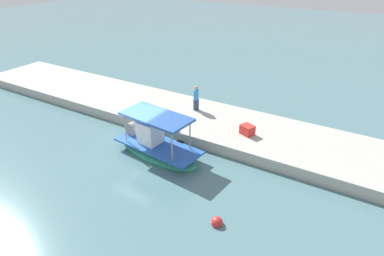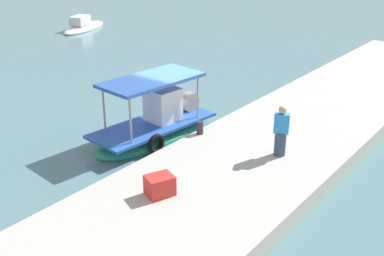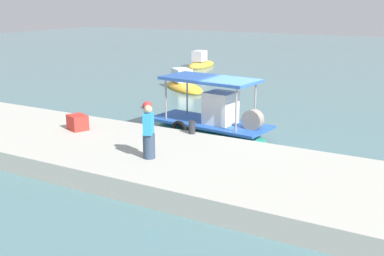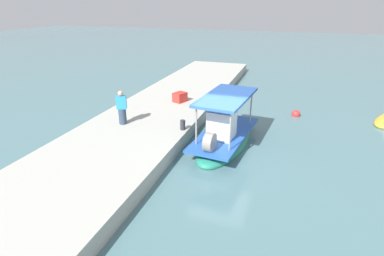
{
  "view_description": "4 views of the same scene",
  "coord_description": "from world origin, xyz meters",
  "px_view_note": "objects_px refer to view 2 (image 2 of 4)",
  "views": [
    {
      "loc": [
        -10.8,
        12.17,
        9.81
      ],
      "look_at": [
        -2.01,
        -2.46,
        0.85
      ],
      "focal_mm": 30.98,
      "sensor_mm": 36.0,
      "label": 1
    },
    {
      "loc": [
        -13.42,
        -11.52,
        7.49
      ],
      "look_at": [
        -1.02,
        -1.86,
        0.82
      ],
      "focal_mm": 44.94,
      "sensor_mm": 36.0,
      "label": 2
    },
    {
      "loc": [
        7.29,
        -16.54,
        5.36
      ],
      "look_at": [
        -1.0,
        -1.97,
        0.81
      ],
      "focal_mm": 44.23,
      "sensor_mm": 36.0,
      "label": 3
    },
    {
      "loc": [
        11.63,
        2.51,
        6.27
      ],
      "look_at": [
        -0.66,
        -1.59,
        0.9
      ],
      "focal_mm": 28.85,
      "sensor_mm": 36.0,
      "label": 4
    }
  ],
  "objects_px": {
    "main_fishing_boat": "(155,128)",
    "moored_boat_mid": "(84,27)",
    "cargo_crate": "(160,185)",
    "fisherman_near_bollard": "(281,133)",
    "mooring_bollard": "(200,128)"
  },
  "relations": [
    {
      "from": "main_fishing_boat",
      "to": "fisherman_near_bollard",
      "type": "xyz_separation_m",
      "value": [
        0.43,
        -4.99,
        0.96
      ]
    },
    {
      "from": "mooring_bollard",
      "to": "cargo_crate",
      "type": "xyz_separation_m",
      "value": [
        -4.0,
        -1.64,
        0.05
      ]
    },
    {
      "from": "fisherman_near_bollard",
      "to": "moored_boat_mid",
      "type": "bearing_deg",
      "value": 63.56
    },
    {
      "from": "main_fishing_boat",
      "to": "moored_boat_mid",
      "type": "distance_m",
      "value": 21.82
    },
    {
      "from": "cargo_crate",
      "to": "moored_boat_mid",
      "type": "bearing_deg",
      "value": 54.14
    },
    {
      "from": "fisherman_near_bollard",
      "to": "mooring_bollard",
      "type": "xyz_separation_m",
      "value": [
        -0.22,
        3.05,
        -0.52
      ]
    },
    {
      "from": "mooring_bollard",
      "to": "main_fishing_boat",
      "type": "bearing_deg",
      "value": 96.25
    },
    {
      "from": "main_fishing_boat",
      "to": "cargo_crate",
      "type": "xyz_separation_m",
      "value": [
        -3.79,
        -3.59,
        0.48
      ]
    },
    {
      "from": "main_fishing_boat",
      "to": "fisherman_near_bollard",
      "type": "height_order",
      "value": "main_fishing_boat"
    },
    {
      "from": "fisherman_near_bollard",
      "to": "moored_boat_mid",
      "type": "height_order",
      "value": "fisherman_near_bollard"
    },
    {
      "from": "main_fishing_boat",
      "to": "mooring_bollard",
      "type": "distance_m",
      "value": 2.01
    },
    {
      "from": "main_fishing_boat",
      "to": "moored_boat_mid",
      "type": "xyz_separation_m",
      "value": [
        11.98,
        18.24,
        -0.25
      ]
    },
    {
      "from": "moored_boat_mid",
      "to": "mooring_bollard",
      "type": "bearing_deg",
      "value": -120.25
    },
    {
      "from": "mooring_bollard",
      "to": "moored_boat_mid",
      "type": "bearing_deg",
      "value": 59.75
    },
    {
      "from": "fisherman_near_bollard",
      "to": "cargo_crate",
      "type": "xyz_separation_m",
      "value": [
        -4.22,
        1.41,
        -0.48
      ]
    }
  ]
}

